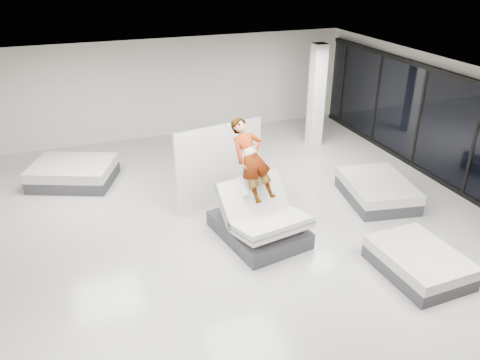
{
  "coord_description": "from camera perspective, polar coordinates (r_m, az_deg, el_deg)",
  "views": [
    {
      "loc": [
        -3.1,
        -7.96,
        5.65
      ],
      "look_at": [
        0.16,
        0.92,
        1.0
      ],
      "focal_mm": 35.0,
      "sensor_mm": 36.0,
      "label": 1
    }
  ],
  "objects": [
    {
      "name": "flat_bed_right_near",
      "position": [
        9.79,
        20.94,
        -9.33
      ],
      "size": [
        1.4,
        1.83,
        0.49
      ],
      "color": "#3C3C41",
      "rests_on": "floor"
    },
    {
      "name": "hero_bed",
      "position": [
        10.13,
        2.41,
        -5.05
      ],
      "size": [
        1.86,
        2.26,
        1.37
      ],
      "color": "#3C3C41",
      "rests_on": "floor"
    },
    {
      "name": "person",
      "position": [
        9.94,
        1.44,
        0.48
      ],
      "size": [
        0.97,
        1.89,
        1.28
      ],
      "primitive_type": "imported",
      "rotation": [
        1.05,
        0.0,
        0.18
      ],
      "color": "slate",
      "rests_on": "hero_bed"
    },
    {
      "name": "flat_bed_right_far",
      "position": [
        12.18,
        16.37,
        -1.21
      ],
      "size": [
        1.8,
        2.19,
        0.54
      ],
      "color": "#3C3C41",
      "rests_on": "floor"
    },
    {
      "name": "storefront_glazing",
      "position": [
        12.73,
        26.7,
        4.04
      ],
      "size": [
        0.12,
        13.4,
        2.92
      ],
      "color": "#1F2535",
      "rests_on": "floor"
    },
    {
      "name": "room",
      "position": [
        9.46,
        1.02,
        0.8
      ],
      "size": [
        14.0,
        14.04,
        3.2
      ],
      "color": "beige",
      "rests_on": "ground"
    },
    {
      "name": "flat_bed_left_far",
      "position": [
        13.33,
        -19.65,
        0.82
      ],
      "size": [
        2.51,
        2.23,
        0.57
      ],
      "color": "#3C3C41",
      "rests_on": "floor"
    },
    {
      "name": "column",
      "position": [
        14.91,
        9.3,
        10.06
      ],
      "size": [
        0.4,
        0.4,
        3.2
      ],
      "primitive_type": "cube",
      "color": "white",
      "rests_on": "floor"
    },
    {
      "name": "remote",
      "position": [
        9.89,
        3.57,
        -1.23
      ],
      "size": [
        0.07,
        0.15,
        0.08
      ],
      "primitive_type": "cube",
      "rotation": [
        0.35,
        0.0,
        0.18
      ],
      "color": "black",
      "rests_on": "person"
    },
    {
      "name": "divider_panel",
      "position": [
        11.17,
        -2.51,
        1.69
      ],
      "size": [
        2.23,
        0.53,
        2.05
      ],
      "primitive_type": "cube",
      "rotation": [
        0.0,
        0.0,
        0.19
      ],
      "color": "silver",
      "rests_on": "floor"
    }
  ]
}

